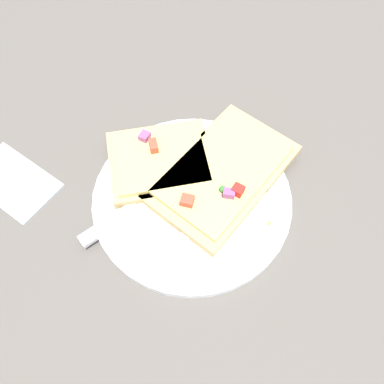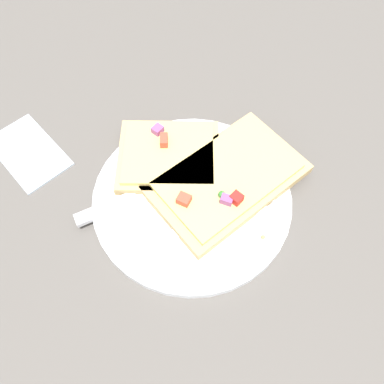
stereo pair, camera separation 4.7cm
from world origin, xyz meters
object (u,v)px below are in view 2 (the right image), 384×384
at_px(pizza_slice_main, 227,178).
at_px(pizza_slice_corner, 169,156).
at_px(plate, 192,198).
at_px(fork, 205,222).
at_px(napkin, 28,152).
at_px(knife, 143,194).

xyz_separation_m(pizza_slice_main, pizza_slice_corner, (0.08, 0.03, -0.00)).
relative_size(plate, fork, 1.26).
bearing_deg(fork, napkin, 133.23).
xyz_separation_m(knife, pizza_slice_corner, (0.02, -0.06, 0.01)).
bearing_deg(pizza_slice_main, napkin, 129.46).
xyz_separation_m(fork, napkin, (0.25, 0.10, -0.01)).
bearing_deg(knife, napkin, 130.09).
bearing_deg(pizza_slice_corner, knife, -119.85).
xyz_separation_m(pizza_slice_corner, napkin, (0.15, 0.13, -0.02)).
bearing_deg(knife, pizza_slice_main, -16.30).
relative_size(fork, knife, 0.98).
xyz_separation_m(plate, napkin, (0.21, 0.12, -0.00)).
xyz_separation_m(plate, pizza_slice_main, (-0.02, -0.05, 0.02)).
relative_size(plate, pizza_slice_main, 1.26).
bearing_deg(pizza_slice_main, plate, 165.05).
height_order(plate, fork, fork).
bearing_deg(fork, pizza_slice_main, 42.20).
bearing_deg(knife, pizza_slice_corner, 33.45).
bearing_deg(pizza_slice_corner, napkin, 175.05).
bearing_deg(napkin, pizza_slice_corner, -138.61).
distance_m(plate, pizza_slice_corner, 0.07).
distance_m(fork, pizza_slice_main, 0.07).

